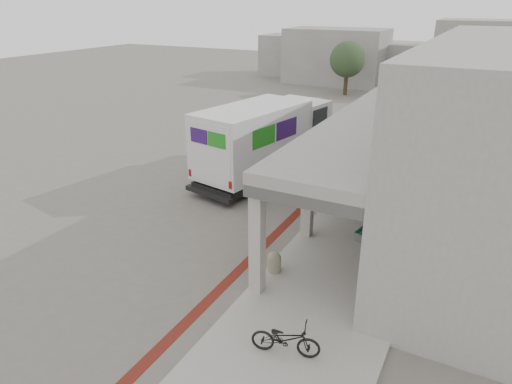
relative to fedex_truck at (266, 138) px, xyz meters
The scene contains 13 objects.
ground 6.25m from the fedex_truck, 69.34° to the right, with size 120.00×120.00×0.00m, color #645E56.
bike_lane_stripe 5.10m from the fedex_truck, 48.92° to the right, with size 0.35×40.00×0.01m, color maroon.
sidewalk 8.46m from the fedex_truck, 42.32° to the right, with size 4.40×28.00×0.12m, color #9E998E.
transit_building 9.10m from the fedex_truck, ahead, with size 7.60×17.00×7.00m.
distant_backdrop 30.36m from the fedex_truck, 91.42° to the left, with size 28.00×10.00×6.50m.
tree_left 22.67m from the fedex_truck, 97.38° to the left, with size 3.20×3.20×4.80m.
tree_mid 24.82m from the fedex_truck, 80.50° to the left, with size 3.20×3.20×4.80m.
fedex_truck is the anchor object (origin of this frame).
bench 7.64m from the fedex_truck, 32.24° to the right, with size 0.76×1.87×0.43m.
bollard_near 9.97m from the fedex_truck, 64.80° to the right, with size 0.36×0.36×0.55m.
bollard_far 9.03m from the fedex_truck, 61.94° to the right, with size 0.45×0.45×0.68m.
utility_cabinet 7.01m from the fedex_truck, 16.01° to the right, with size 0.40×0.54×0.89m, color gray.
bicycle_black 12.73m from the fedex_truck, 61.45° to the right, with size 0.60×1.72×0.91m, color black.
Camera 1 is at (7.41, -13.76, 8.21)m, focal length 32.00 mm.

